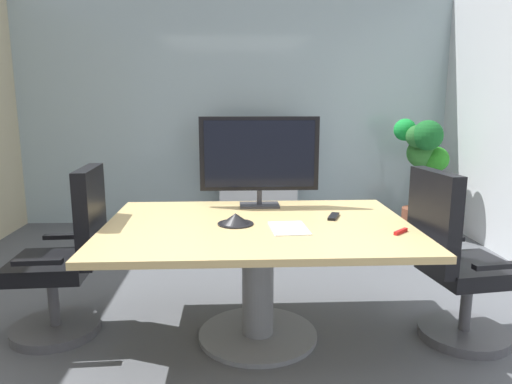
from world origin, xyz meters
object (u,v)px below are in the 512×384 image
Objects in this scene: wall_display_unit at (258,191)px; potted_plant at (422,162)px; office_chair_right at (455,271)px; remote_control at (334,216)px; tv_monitor at (259,156)px; office_chair_left at (66,266)px; conference_phone at (236,219)px; conference_table at (258,252)px.

potted_plant is at bearing -11.57° from wall_display_unit.
office_chair_right is 0.82m from remote_control.
tv_monitor is 4.94× the size of remote_control.
remote_control is at bearing 87.64° from office_chair_left.
office_chair_left is at bearing 173.49° from conference_phone.
office_chair_right is (2.44, -0.20, 0.00)m from office_chair_left.
tv_monitor reaches higher than wall_display_unit.
wall_display_unit reaches higher than conference_phone.
wall_display_unit is 1.01× the size of potted_plant.
wall_display_unit reaches higher than office_chair_left.
tv_monitor is 0.65× the size of potted_plant.
potted_plant is at bearing 43.45° from tv_monitor.
office_chair_right is (1.22, -0.09, -0.12)m from conference_table.
tv_monitor is at bearing 85.90° from conference_table.
office_chair_left is 3.86m from potted_plant.
office_chair_left reaches higher than conference_phone.
wall_display_unit is 2.59m from remote_control.
wall_display_unit is 7.71× the size of remote_control.
office_chair_right is 1.40m from conference_phone.
remote_control is at bearing 65.80° from office_chair_right.
office_chair_right is at bearing 4.92° from remote_control.
office_chair_left is at bearing -145.38° from potted_plant.
office_chair_left and office_chair_right have the same top height.
office_chair_right is 2.96m from wall_display_unit.
tv_monitor is 0.64× the size of wall_display_unit.
wall_display_unit is at bearing 149.27° from office_chair_left.
potted_plant reaches higher than conference_phone.
tv_monitor reaches higher than conference_phone.
office_chair_right reaches higher than remote_control.
potted_plant is 3.10m from conference_phone.
tv_monitor is 2.27m from wall_display_unit.
remote_control is (1.72, 0.01, 0.31)m from office_chair_left.
conference_phone is (-2.08, -2.31, -0.04)m from potted_plant.
office_chair_left is 0.84× the size of potted_plant.
conference_table is 2.23× the size of tv_monitor.
office_chair_left is 1.74m from remote_control.
conference_table is at bearing -130.17° from potted_plant.
wall_display_unit is (-1.09, 2.75, -0.01)m from office_chair_right.
wall_display_unit is 1.88m from potted_plant.
conference_phone reaches higher than remote_control.
tv_monitor reaches higher than office_chair_right.
office_chair_left is at bearing 77.46° from office_chair_right.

